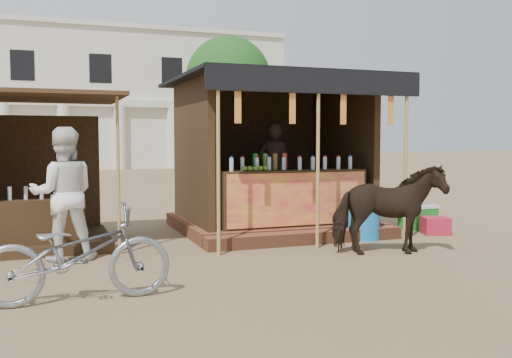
{
  "coord_description": "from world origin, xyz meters",
  "views": [
    {
      "loc": [
        -2.94,
        -6.36,
        1.69
      ],
      "look_at": [
        0.0,
        1.6,
        1.1
      ],
      "focal_mm": 40.0,
      "sensor_mm": 36.0,
      "label": 1
    }
  ],
  "objects": [
    {
      "name": "cow",
      "position": [
        1.73,
        0.72,
        0.67
      ],
      "size": [
        1.71,
        1.09,
        1.33
      ],
      "primitive_type": "imported",
      "rotation": [
        0.0,
        0.0,
        1.32
      ],
      "color": "black",
      "rests_on": "ground"
    },
    {
      "name": "motorbike",
      "position": [
        -2.66,
        -0.24,
        0.5
      ],
      "size": [
        1.93,
        0.69,
        1.01
      ],
      "primitive_type": "imported",
      "rotation": [
        0.0,
        0.0,
        1.58
      ],
      "color": "gray",
      "rests_on": "ground"
    },
    {
      "name": "background_building",
      "position": [
        -2.0,
        29.94,
        3.98
      ],
      "size": [
        26.0,
        7.45,
        8.18
      ],
      "color": "silver",
      "rests_on": "ground"
    },
    {
      "name": "red_crate",
      "position": [
        3.57,
        2.0,
        0.15
      ],
      "size": [
        0.56,
        0.56,
        0.31
      ],
      "primitive_type": "cube",
      "rotation": [
        0.0,
        0.0,
        -0.34
      ],
      "color": "#A81C31",
      "rests_on": "ground"
    },
    {
      "name": "cooler",
      "position": [
        3.64,
        2.6,
        0.23
      ],
      "size": [
        0.68,
        0.5,
        0.46
      ],
      "color": "#1C7F24",
      "rests_on": "ground"
    },
    {
      "name": "ground",
      "position": [
        0.0,
        0.0,
        0.0
      ],
      "size": [
        120.0,
        120.0,
        0.0
      ],
      "primitive_type": "plane",
      "color": "#846B4C",
      "rests_on": "ground"
    },
    {
      "name": "tree",
      "position": [
        5.81,
        22.14,
        4.63
      ],
      "size": [
        4.5,
        4.4,
        7.0
      ],
      "color": "#382314",
      "rests_on": "ground"
    },
    {
      "name": "main_stall",
      "position": [
        1.01,
        3.36,
        1.03
      ],
      "size": [
        3.6,
        3.61,
        2.78
      ],
      "color": "brown",
      "rests_on": "ground"
    },
    {
      "name": "blue_barrel",
      "position": [
        2.08,
        1.97,
        0.34
      ],
      "size": [
        0.62,
        0.62,
        0.69
      ],
      "primitive_type": "cylinder",
      "rotation": [
        0.0,
        0.0,
        0.17
      ],
      "color": "#1B7ECE",
      "rests_on": "ground"
    },
    {
      "name": "bystander",
      "position": [
        -2.73,
        2.0,
        0.93
      ],
      "size": [
        0.91,
        0.72,
        1.86
      ],
      "primitive_type": "imported",
      "rotation": [
        0.0,
        0.0,
        3.13
      ],
      "color": "white",
      "rests_on": "ground"
    },
    {
      "name": "secondary_stall",
      "position": [
        -3.17,
        3.24,
        0.85
      ],
      "size": [
        2.4,
        2.4,
        2.38
      ],
      "color": "#3A2915",
      "rests_on": "ground"
    }
  ]
}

